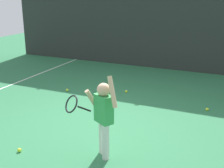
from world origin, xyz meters
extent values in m
plane|color=#2D7247|center=(0.00, 0.00, 0.00)|extent=(20.00, 20.00, 0.00)
cube|color=white|center=(-3.29, 1.00, 0.00)|extent=(0.05, 9.00, 0.00)
cube|color=#282D2B|center=(0.00, 4.90, 1.87)|extent=(11.33, 0.08, 3.73)
cylinder|color=slate|center=(-5.52, 4.96, 1.94)|extent=(0.09, 0.09, 3.88)
cylinder|color=slate|center=(-2.76, 4.96, 1.94)|extent=(0.09, 0.09, 3.88)
cylinder|color=slate|center=(0.00, 4.96, 1.94)|extent=(0.09, 0.09, 3.88)
cylinder|color=silver|center=(0.61, -0.80, 0.29)|extent=(0.11, 0.11, 0.58)
cylinder|color=silver|center=(0.73, -0.95, 0.29)|extent=(0.11, 0.11, 0.58)
cube|color=green|center=(0.67, -0.88, 0.80)|extent=(0.34, 0.30, 0.44)
sphere|color=tan|center=(0.67, -0.88, 1.10)|extent=(0.20, 0.20, 0.20)
cylinder|color=tan|center=(0.85, -0.95, 1.12)|extent=(0.21, 0.16, 0.46)
cylinder|color=tan|center=(0.47, -0.83, 0.87)|extent=(0.20, 0.28, 0.43)
cylinder|color=black|center=(0.35, -0.90, 0.75)|extent=(0.14, 0.22, 0.15)
torus|color=black|center=(0.24, -1.09, 0.88)|extent=(0.33, 0.28, 0.26)
sphere|color=#CCE033|center=(1.90, 1.71, 0.03)|extent=(0.07, 0.07, 0.07)
sphere|color=#CCE033|center=(-0.63, -1.34, 0.03)|extent=(0.07, 0.07, 0.07)
sphere|color=#CCE033|center=(-0.14, 2.09, 0.03)|extent=(0.07, 0.07, 0.07)
sphere|color=#CCE033|center=(-1.58, 1.57, 0.03)|extent=(0.07, 0.07, 0.07)
camera|label=1|loc=(2.52, -4.63, 2.51)|focal=48.04mm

